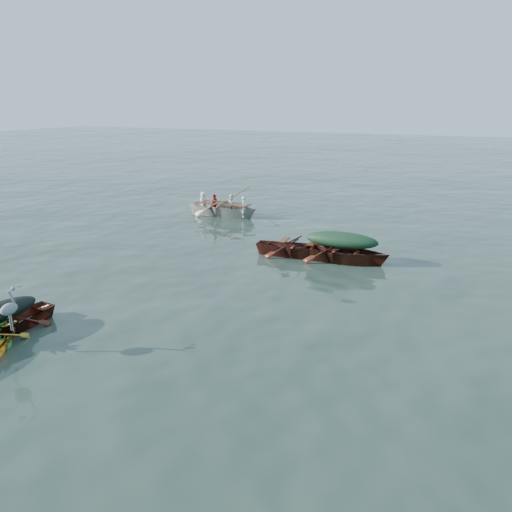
{
  "coord_description": "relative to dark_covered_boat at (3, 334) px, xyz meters",
  "views": [
    {
      "loc": [
        5.96,
        -10.43,
        4.96
      ],
      "look_at": [
        -0.03,
        2.53,
        0.5
      ],
      "focal_mm": 35.0,
      "sensor_mm": 36.0,
      "label": 1
    }
  ],
  "objects": [
    {
      "name": "ground",
      "position": [
        3.38,
        3.65,
        0.0
      ],
      "size": [
        140.0,
        140.0,
        0.0
      ],
      "primitive_type": "plane",
      "color": "#2C3E33",
      "rests_on": "ground"
    },
    {
      "name": "dark_covered_boat",
      "position": [
        0.0,
        0.0,
        0.0
      ],
      "size": [
        1.46,
        3.33,
        0.78
      ],
      "primitive_type": "imported",
      "rotation": [
        0.0,
        0.0,
        -0.08
      ],
      "color": "#41180F",
      "rests_on": "ground"
    },
    {
      "name": "green_tarp_boat",
      "position": [
        5.4,
        8.23,
        0.0
      ],
      "size": [
        4.31,
        1.49,
        0.99
      ],
      "primitive_type": "imported",
      "rotation": [
        0.0,
        0.0,
        1.61
      ],
      "color": "#4E1F12",
      "rests_on": "ground"
    },
    {
      "name": "open_wooden_boat",
      "position": [
        3.98,
        8.17,
        0.0
      ],
      "size": [
        4.03,
        1.54,
        0.89
      ],
      "primitive_type": "imported",
      "rotation": [
        0.0,
        0.0,
        1.65
      ],
      "color": "#4E1D13",
      "rests_on": "ground"
    },
    {
      "name": "rowed_boat",
      "position": [
        -1.19,
        12.51,
        0.0
      ],
      "size": [
        4.52,
        1.44,
        1.08
      ],
      "primitive_type": "imported",
      "rotation": [
        0.0,
        0.0,
        1.59
      ],
      "color": "white",
      "rests_on": "ground"
    },
    {
      "name": "green_tarp_cover",
      "position": [
        5.4,
        8.23,
        0.75
      ],
      "size": [
        2.37,
        0.82,
        0.52
      ],
      "primitive_type": "ellipsoid",
      "rotation": [
        0.0,
        0.0,
        1.61
      ],
      "color": "#15331E",
      "rests_on": "green_tarp_boat"
    },
    {
      "name": "thwart_benches",
      "position": [
        3.98,
        8.17,
        0.47
      ],
      "size": [
        2.03,
        0.89,
        0.04
      ],
      "primitive_type": null,
      "rotation": [
        0.0,
        0.0,
        1.65
      ],
      "color": "#492611",
      "rests_on": "open_wooden_boat"
    },
    {
      "name": "heron",
      "position": [
        0.95,
        -0.48,
        0.82
      ],
      "size": [
        0.44,
        0.49,
        0.92
      ],
      "primitive_type": null,
      "rotation": [
        0.0,
        0.0,
        0.5
      ],
      "color": "gray",
      "rests_on": "yellow_dinghy"
    },
    {
      "name": "rowers",
      "position": [
        -1.19,
        12.51,
        0.92
      ],
      "size": [
        3.17,
        1.28,
        0.76
      ],
      "primitive_type": "imported",
      "rotation": [
        0.0,
        0.0,
        1.59
      ],
      "color": "silver",
      "rests_on": "rowed_boat"
    },
    {
      "name": "oars",
      "position": [
        -1.19,
        12.51,
        0.57
      ],
      "size": [
        0.65,
        2.61,
        0.06
      ],
      "primitive_type": null,
      "rotation": [
        0.0,
        0.0,
        1.59
      ],
      "color": "olive",
      "rests_on": "rowed_boat"
    }
  ]
}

